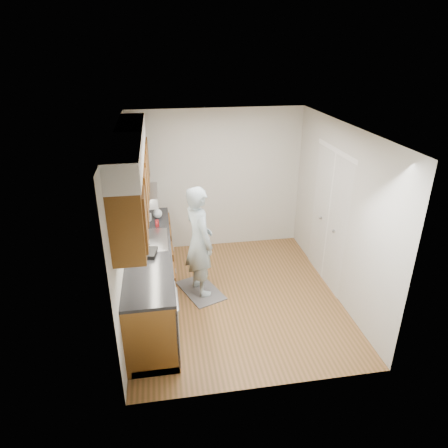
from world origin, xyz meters
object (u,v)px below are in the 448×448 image
object	(u,v)px
dish_rack	(143,253)
soap_bottle_b	(148,215)
soda_can	(157,223)
soap_bottle_c	(157,212)
soap_bottle_a	(144,220)
person	(199,234)

from	to	relation	value
dish_rack	soap_bottle_b	bearing A→B (deg)	97.42
soap_bottle_b	dish_rack	xyz separation A→B (m)	(-0.06, -1.09, -0.06)
soda_can	soap_bottle_c	bearing A→B (deg)	88.23
soap_bottle_a	soap_bottle_b	xyz separation A→B (m)	(0.06, 0.24, -0.04)
soap_bottle_a	soda_can	distance (m)	0.21
soap_bottle_a	dish_rack	size ratio (longest dim) A/B	0.76
soda_can	dish_rack	bearing A→B (deg)	-102.73
soda_can	dish_rack	size ratio (longest dim) A/B	0.32
person	soda_can	distance (m)	0.72
soap_bottle_b	soda_can	size ratio (longest dim) A/B	1.69
soap_bottle_b	person	bearing A→B (deg)	-42.24
person	soda_can	size ratio (longest dim) A/B	17.73
person	soap_bottle_a	size ratio (longest dim) A/B	7.34
person	soda_can	world-z (taller)	person
soap_bottle_b	soap_bottle_c	size ratio (longest dim) A/B	0.94
soda_can	person	bearing A→B (deg)	-35.35
soap_bottle_a	soap_bottle_b	size ratio (longest dim) A/B	1.43
soda_can	soap_bottle_b	bearing A→B (deg)	119.57
soap_bottle_b	dish_rack	size ratio (longest dim) A/B	0.53
soda_can	dish_rack	xyz separation A→B (m)	(-0.19, -0.85, -0.03)
soap_bottle_a	soap_bottle_b	distance (m)	0.25
soap_bottle_a	dish_rack	distance (m)	0.86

